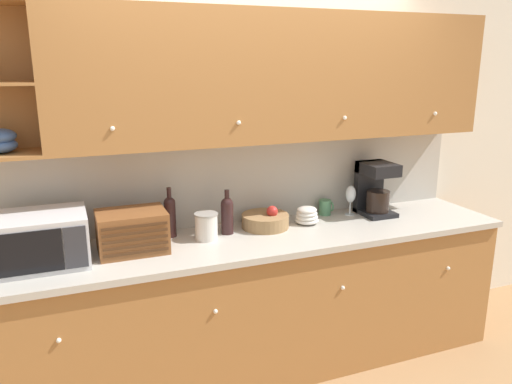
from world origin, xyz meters
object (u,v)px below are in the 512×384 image
at_px(microwave, 38,240).
at_px(coffee_maker, 375,188).
at_px(wine_glass, 351,195).
at_px(bread_box, 132,231).
at_px(storage_canister, 206,226).
at_px(second_wine_bottle, 227,214).
at_px(fruit_basket, 266,220).
at_px(wine_bottle, 170,215).
at_px(bowl_stack_on_counter, 307,216).
at_px(mug, 325,207).

distance_m(microwave, coffee_maker, 2.23).
xyz_separation_m(wine_glass, coffee_maker, (0.17, -0.04, 0.05)).
distance_m(microwave, bread_box, 0.50).
relative_size(storage_canister, second_wine_bottle, 0.58).
bearing_deg(microwave, fruit_basket, 5.33).
bearing_deg(microwave, coffee_maker, 3.38).
height_order(storage_canister, fruit_basket, storage_canister).
bearing_deg(wine_glass, bread_box, -174.39).
distance_m(wine_bottle, second_wine_bottle, 0.36).
relative_size(bowl_stack_on_counter, coffee_maker, 0.43).
distance_m(second_wine_bottle, wine_glass, 0.95).
distance_m(bowl_stack_on_counter, coffee_maker, 0.57).
relative_size(wine_bottle, wine_glass, 1.48).
bearing_deg(mug, wine_bottle, -177.32).
xyz_separation_m(wine_bottle, coffee_maker, (1.47, -0.05, 0.05)).
bearing_deg(coffee_maker, second_wine_bottle, -178.81).
distance_m(bread_box, coffee_maker, 1.73).
relative_size(microwave, coffee_maker, 1.34).
relative_size(bread_box, second_wine_bottle, 1.35).
height_order(fruit_basket, wine_glass, wine_glass).
xyz_separation_m(bread_box, wine_bottle, (0.26, 0.17, 0.02)).
bearing_deg(wine_glass, bowl_stack_on_counter, -170.03).
bearing_deg(microwave, storage_canister, 3.11).
bearing_deg(fruit_basket, bowl_stack_on_counter, -4.73).
relative_size(microwave, wine_glass, 2.37).
distance_m(fruit_basket, wine_glass, 0.68).
distance_m(storage_canister, wine_glass, 1.11).
height_order(second_wine_bottle, coffee_maker, coffee_maker).
relative_size(fruit_basket, bowl_stack_on_counter, 1.92).
height_order(wine_bottle, fruit_basket, wine_bottle).
xyz_separation_m(storage_canister, wine_glass, (1.10, 0.12, 0.06)).
bearing_deg(second_wine_bottle, wine_glass, 3.80).
xyz_separation_m(wine_bottle, storage_canister, (0.20, -0.13, -0.06)).
bearing_deg(fruit_basket, coffee_maker, 0.21).
bearing_deg(bowl_stack_on_counter, fruit_basket, 175.27).
height_order(bread_box, fruit_basket, bread_box).
height_order(microwave, bowl_stack_on_counter, microwave).
xyz_separation_m(second_wine_bottle, bowl_stack_on_counter, (0.57, -0.00, -0.08)).
bearing_deg(second_wine_bottle, storage_canister, -159.90).
distance_m(second_wine_bottle, mug, 0.80).
distance_m(wine_bottle, bowl_stack_on_counter, 0.93).
distance_m(bread_box, wine_bottle, 0.31).
relative_size(microwave, storage_canister, 3.03).
bearing_deg(bowl_stack_on_counter, bread_box, -175.83).
bearing_deg(fruit_basket, second_wine_bottle, -175.76).
xyz_separation_m(bread_box, bowl_stack_on_counter, (1.18, 0.09, -0.06)).
xyz_separation_m(storage_canister, coffee_maker, (1.28, 0.08, 0.11)).
xyz_separation_m(microwave, coffee_maker, (2.23, 0.13, 0.05)).
distance_m(storage_canister, coffee_maker, 1.28).
distance_m(second_wine_bottle, fruit_basket, 0.29).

